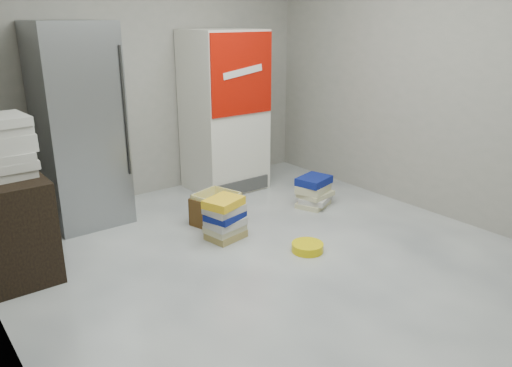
{
  "coord_description": "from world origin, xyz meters",
  "views": [
    {
      "loc": [
        -2.39,
        -2.56,
        1.94
      ],
      "look_at": [
        0.11,
        0.7,
        0.55
      ],
      "focal_mm": 35.0,
      "sensor_mm": 36.0,
      "label": 1
    }
  ],
  "objects": [
    {
      "name": "cardboard_box",
      "position": [
        0.05,
        1.25,
        0.13
      ],
      "size": [
        0.48,
        0.48,
        0.31
      ],
      "rotation": [
        0.0,
        0.0,
        0.28
      ],
      "color": "yellow",
      "rests_on": "ground"
    },
    {
      "name": "supply_box_stack",
      "position": [
        -1.72,
        1.4,
        1.03
      ],
      "size": [
        0.45,
        0.44,
        0.45
      ],
      "color": "silver",
      "rests_on": "wood_shelf"
    },
    {
      "name": "ground",
      "position": [
        0.0,
        0.0,
        0.0
      ],
      "size": [
        5.0,
        5.0,
        0.0
      ],
      "primitive_type": "plane",
      "color": "silver",
      "rests_on": "ground"
    },
    {
      "name": "room_shell",
      "position": [
        0.0,
        0.0,
        1.8
      ],
      "size": [
        4.04,
        5.04,
        2.82
      ],
      "color": "gray",
      "rests_on": "ground"
    },
    {
      "name": "wood_shelf",
      "position": [
        -1.73,
        1.4,
        0.4
      ],
      "size": [
        0.5,
        0.8,
        0.8
      ],
      "primitive_type": "cube",
      "color": "black",
      "rests_on": "ground"
    },
    {
      "name": "phonebook_stack_main",
      "position": [
        -0.08,
        0.91,
        0.2
      ],
      "size": [
        0.41,
        0.35,
        0.4
      ],
      "rotation": [
        0.0,
        0.0,
        0.25
      ],
      "color": "#A08B4D",
      "rests_on": "ground"
    },
    {
      "name": "coke_cooler",
      "position": [
        0.75,
        2.12,
        0.9
      ],
      "size": [
        0.8,
        0.73,
        1.8
      ],
      "color": "silver",
      "rests_on": "ground"
    },
    {
      "name": "phonebook_stack_side",
      "position": [
        1.15,
        1.03,
        0.16
      ],
      "size": [
        0.45,
        0.41,
        0.32
      ],
      "rotation": [
        0.0,
        0.0,
        0.34
      ],
      "color": "beige",
      "rests_on": "ground"
    },
    {
      "name": "steel_fridge",
      "position": [
        -0.9,
        2.13,
        0.95
      ],
      "size": [
        0.7,
        0.72,
        1.9
      ],
      "color": "gray",
      "rests_on": "ground"
    },
    {
      "name": "bucket_lid",
      "position": [
        0.34,
        0.27,
        0.04
      ],
      "size": [
        0.36,
        0.36,
        0.07
      ],
      "primitive_type": "cylinder",
      "rotation": [
        0.0,
        0.0,
        0.37
      ],
      "color": "yellow",
      "rests_on": "ground"
    }
  ]
}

